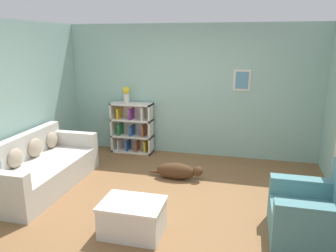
{
  "coord_description": "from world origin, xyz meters",
  "views": [
    {
      "loc": [
        1.12,
        -4.16,
        2.29
      ],
      "look_at": [
        0.0,
        0.4,
        1.05
      ],
      "focal_mm": 35.0,
      "sensor_mm": 36.0,
      "label": 1
    }
  ],
  "objects": [
    {
      "name": "bookshelf",
      "position": [
        -1.17,
        2.04,
        0.51
      ],
      "size": [
        0.85,
        0.32,
        1.04
      ],
      "color": "silver",
      "rests_on": "ground_plane"
    },
    {
      "name": "couch",
      "position": [
        -2.03,
        0.05,
        0.3
      ],
      "size": [
        0.93,
        2.07,
        0.82
      ],
      "color": "beige",
      "rests_on": "ground_plane"
    },
    {
      "name": "dog",
      "position": [
        0.05,
        0.88,
        0.14
      ],
      "size": [
        0.94,
        0.25,
        0.28
      ],
      "color": "#472D19",
      "rests_on": "ground_plane"
    },
    {
      "name": "ground_plane",
      "position": [
        0.0,
        0.0,
        0.0
      ],
      "size": [
        14.0,
        14.0,
        0.0
      ],
      "primitive_type": "plane",
      "color": "brown"
    },
    {
      "name": "vase",
      "position": [
        -1.27,
        2.02,
        1.23
      ],
      "size": [
        0.15,
        0.15,
        0.33
      ],
      "color": "silver",
      "rests_on": "bookshelf"
    },
    {
      "name": "recliner_chair",
      "position": [
        1.98,
        -0.46,
        0.33
      ],
      "size": [
        0.9,
        0.89,
        0.91
      ],
      "color": "slate",
      "rests_on": "ground_plane"
    },
    {
      "name": "wall_back",
      "position": [
        0.0,
        2.25,
        1.3
      ],
      "size": [
        5.6,
        0.13,
        2.6
      ],
      "color": "#93BCB2",
      "rests_on": "ground_plane"
    },
    {
      "name": "wall_left",
      "position": [
        -2.55,
        -0.0,
        1.3
      ],
      "size": [
        0.13,
        5.0,
        2.6
      ],
      "color": "#93BCB2",
      "rests_on": "ground_plane"
    },
    {
      "name": "coffee_table",
      "position": [
        -0.14,
        -0.83,
        0.22
      ],
      "size": [
        0.75,
        0.55,
        0.42
      ],
      "color": "silver",
      "rests_on": "ground_plane"
    }
  ]
}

